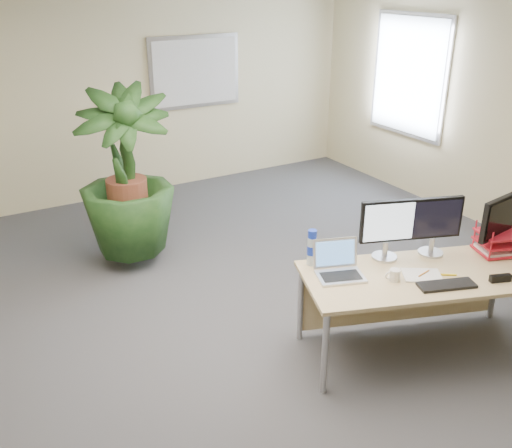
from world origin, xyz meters
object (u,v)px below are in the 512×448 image
monitor_right (435,222)px  laptop (338,267)px  desk (416,284)px  monitor_left (388,226)px  floor_plant (128,195)px

monitor_right → laptop: bearing=172.5°
laptop → monitor_right: bearing=-7.5°
monitor_right → laptop: (-0.85, 0.11, -0.22)m
desk → monitor_left: bearing=116.2°
monitor_right → laptop: monitor_right is taller
floor_plant → monitor_left: bearing=-59.2°
desk → monitor_right: bearing=25.7°
desk → floor_plant: 2.91m
floor_plant → monitor_right: bearing=-54.3°
monitor_right → floor_plant: bearing=125.7°
floor_plant → laptop: size_ratio=3.56×
monitor_left → laptop: size_ratio=1.16×
monitor_left → laptop: 0.53m
desk → monitor_left: monitor_left is taller
monitor_right → laptop: size_ratio=1.15×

